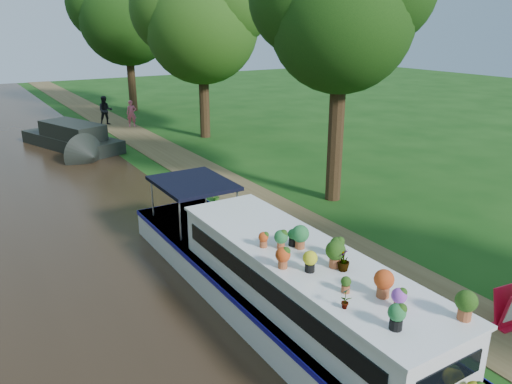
% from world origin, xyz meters
% --- Properties ---
extents(ground, '(100.00, 100.00, 0.00)m').
position_xyz_m(ground, '(0.00, 0.00, 0.00)').
color(ground, '#143E0F').
rests_on(ground, ground).
extents(canal_water, '(10.00, 100.00, 0.02)m').
position_xyz_m(canal_water, '(-6.00, 0.00, 0.01)').
color(canal_water, black).
rests_on(canal_water, ground).
extents(towpath, '(2.20, 100.00, 0.03)m').
position_xyz_m(towpath, '(1.20, 0.00, 0.01)').
color(towpath, brown).
rests_on(towpath, ground).
extents(plant_boat, '(2.29, 13.52, 2.27)m').
position_xyz_m(plant_boat, '(-2.25, -3.25, 0.85)').
color(plant_boat, white).
rests_on(plant_boat, canal_water).
extents(tree_near_overhang, '(5.52, 5.28, 8.99)m').
position_xyz_m(tree_near_overhang, '(3.79, 3.06, 6.60)').
color(tree_near_overhang, black).
rests_on(tree_near_overhang, ground).
extents(tree_near_mid, '(6.90, 6.60, 9.40)m').
position_xyz_m(tree_near_mid, '(4.48, 15.08, 6.44)').
color(tree_near_mid, black).
rests_on(tree_near_mid, ground).
extents(tree_near_far, '(7.59, 7.26, 10.30)m').
position_xyz_m(tree_near_far, '(3.98, 26.09, 7.05)').
color(tree_near_far, black).
rests_on(tree_near_far, ground).
extents(second_boat, '(4.03, 7.60, 1.38)m').
position_xyz_m(second_boat, '(-2.57, 15.79, 0.56)').
color(second_boat, black).
rests_on(second_boat, canal_water).
extents(sandwich_board, '(0.57, 0.50, 0.87)m').
position_xyz_m(sandwich_board, '(1.61, -5.31, 0.42)').
color(sandwich_board, red).
rests_on(sandwich_board, towpath).
extents(pedestrian_pink, '(0.68, 0.55, 1.62)m').
position_xyz_m(pedestrian_pink, '(1.89, 20.00, 0.84)').
color(pedestrian_pink, '#D45790').
rests_on(pedestrian_pink, towpath).
extents(pedestrian_dark, '(0.99, 0.85, 1.80)m').
position_xyz_m(pedestrian_dark, '(0.69, 21.45, 0.93)').
color(pedestrian_dark, black).
rests_on(pedestrian_dark, towpath).
extents(verge_plant, '(0.38, 0.34, 0.38)m').
position_xyz_m(verge_plant, '(0.05, 5.00, 0.19)').
color(verge_plant, '#346D20').
rests_on(verge_plant, ground).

